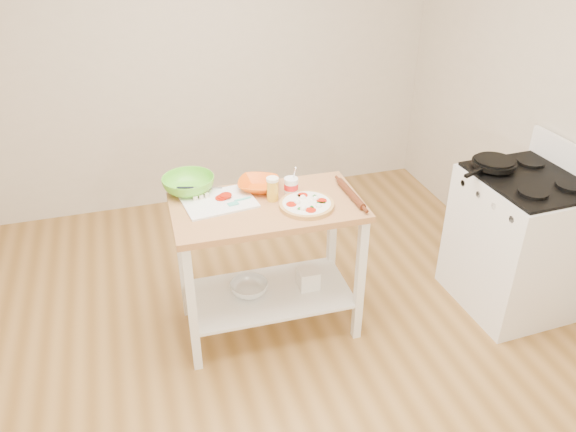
# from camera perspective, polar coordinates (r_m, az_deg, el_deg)

# --- Properties ---
(room_shell) EXTENTS (4.04, 4.54, 2.74)m
(room_shell) POSITION_cam_1_polar(r_m,az_deg,el_deg) (2.66, -1.57, 5.48)
(room_shell) COLOR olive
(room_shell) RESTS_ON ground
(prep_island) EXTENTS (1.11, 0.62, 0.90)m
(prep_island) POSITION_cam_1_polar(r_m,az_deg,el_deg) (3.35, -2.06, -2.60)
(prep_island) COLOR #AF7947
(prep_island) RESTS_ON ground
(gas_stove) EXTENTS (0.65, 0.75, 1.11)m
(gas_stove) POSITION_cam_1_polar(r_m,az_deg,el_deg) (3.95, 22.17, -2.46)
(gas_stove) COLOR white
(gas_stove) RESTS_ON ground
(skillet) EXTENTS (0.41, 0.27, 0.03)m
(skillet) POSITION_cam_1_polar(r_m,az_deg,el_deg) (3.75, 20.14, 5.03)
(skillet) COLOR black
(skillet) RESTS_ON gas_stove
(pizza) EXTENTS (0.31, 0.31, 0.05)m
(pizza) POSITION_cam_1_polar(r_m,az_deg,el_deg) (3.18, 1.91, 1.18)
(pizza) COLOR tan
(pizza) RESTS_ON prep_island
(cutting_board) EXTENTS (0.43, 0.35, 0.04)m
(cutting_board) POSITION_cam_1_polar(r_m,az_deg,el_deg) (3.26, -7.10, 1.52)
(cutting_board) COLOR white
(cutting_board) RESTS_ON prep_island
(spatula) EXTENTS (0.15, 0.08, 0.01)m
(spatula) POSITION_cam_1_polar(r_m,az_deg,el_deg) (3.23, -5.07, 1.51)
(spatula) COLOR #4DC7B4
(spatula) RESTS_ON cutting_board
(knife) EXTENTS (0.27, 0.08, 0.01)m
(knife) POSITION_cam_1_polar(r_m,az_deg,el_deg) (3.40, -9.62, 2.79)
(knife) COLOR silver
(knife) RESTS_ON cutting_board
(orange_bowl) EXTENTS (0.32, 0.32, 0.06)m
(orange_bowl) POSITION_cam_1_polar(r_m,az_deg,el_deg) (3.37, -3.01, 3.18)
(orange_bowl) COLOR #E9590B
(orange_bowl) RESTS_ON prep_island
(green_bowl) EXTENTS (0.38, 0.38, 0.10)m
(green_bowl) POSITION_cam_1_polar(r_m,az_deg,el_deg) (3.38, -10.07, 3.17)
(green_bowl) COLOR #60C62F
(green_bowl) RESTS_ON prep_island
(beer_pint) EXTENTS (0.07, 0.07, 0.14)m
(beer_pint) POSITION_cam_1_polar(r_m,az_deg,el_deg) (3.23, -1.58, 2.77)
(beer_pint) COLOR gold
(beer_pint) RESTS_ON prep_island
(yogurt_tub) EXTENTS (0.08, 0.08, 0.18)m
(yogurt_tub) POSITION_cam_1_polar(r_m,az_deg,el_deg) (3.31, 0.32, 3.08)
(yogurt_tub) COLOR white
(yogurt_tub) RESTS_ON prep_island
(rolling_pin) EXTENTS (0.05, 0.34, 0.04)m
(rolling_pin) POSITION_cam_1_polar(r_m,az_deg,el_deg) (3.31, 6.40, 2.27)
(rolling_pin) COLOR #572713
(rolling_pin) RESTS_ON prep_island
(shelf_glass_bowl) EXTENTS (0.24, 0.24, 0.07)m
(shelf_glass_bowl) POSITION_cam_1_polar(r_m,az_deg,el_deg) (3.56, -3.98, -7.32)
(shelf_glass_bowl) COLOR silver
(shelf_glass_bowl) RESTS_ON prep_island
(shelf_bin) EXTENTS (0.13, 0.13, 0.13)m
(shelf_bin) POSITION_cam_1_polar(r_m,az_deg,el_deg) (3.59, 2.06, -6.34)
(shelf_bin) COLOR white
(shelf_bin) RESTS_ON prep_island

